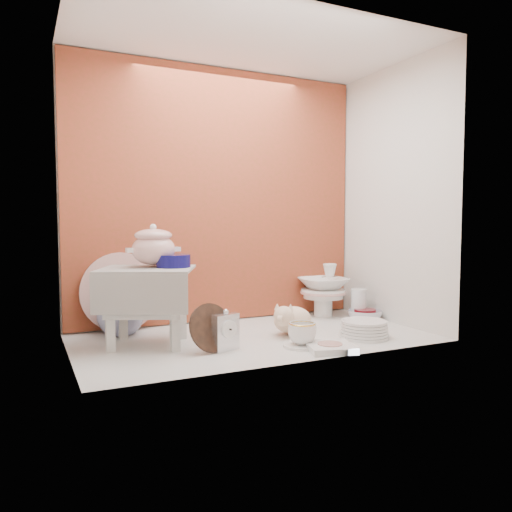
{
  "coord_description": "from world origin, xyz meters",
  "views": [
    {
      "loc": [
        -1.08,
        -2.3,
        0.6
      ],
      "look_at": [
        0.02,
        0.02,
        0.42
      ],
      "focal_mm": 35.05,
      "sensor_mm": 36.0,
      "label": 1
    }
  ],
  "objects_px": {
    "step_stool": "(147,307)",
    "crystal_bowl": "(365,315)",
    "dinner_plate_stack": "(364,329)",
    "porcelain_tower": "(323,290)",
    "soup_tureen": "(153,245)",
    "blue_white_vase": "(121,310)",
    "floral_platter": "(121,292)",
    "mantel_clock": "(226,330)",
    "gold_rim_teacup": "(302,333)",
    "plush_pig": "(293,319)"
  },
  "relations": [
    {
      "from": "soup_tureen",
      "to": "gold_rim_teacup",
      "type": "bearing_deg",
      "value": -32.98
    },
    {
      "from": "mantel_clock",
      "to": "porcelain_tower",
      "type": "bearing_deg",
      "value": 13.46
    },
    {
      "from": "mantel_clock",
      "to": "plush_pig",
      "type": "relative_size",
      "value": 0.71
    },
    {
      "from": "crystal_bowl",
      "to": "porcelain_tower",
      "type": "height_order",
      "value": "porcelain_tower"
    },
    {
      "from": "blue_white_vase",
      "to": "mantel_clock",
      "type": "distance_m",
      "value": 0.67
    },
    {
      "from": "soup_tureen",
      "to": "dinner_plate_stack",
      "type": "distance_m",
      "value": 1.15
    },
    {
      "from": "crystal_bowl",
      "to": "soup_tureen",
      "type": "bearing_deg",
      "value": 179.21
    },
    {
      "from": "plush_pig",
      "to": "dinner_plate_stack",
      "type": "distance_m",
      "value": 0.37
    },
    {
      "from": "soup_tureen",
      "to": "mantel_clock",
      "type": "relative_size",
      "value": 1.33
    },
    {
      "from": "step_stool",
      "to": "soup_tureen",
      "type": "bearing_deg",
      "value": 70.02
    },
    {
      "from": "dinner_plate_stack",
      "to": "gold_rim_teacup",
      "type": "bearing_deg",
      "value": -175.54
    },
    {
      "from": "blue_white_vase",
      "to": "dinner_plate_stack",
      "type": "relative_size",
      "value": 1.01
    },
    {
      "from": "floral_platter",
      "to": "gold_rim_teacup",
      "type": "xyz_separation_m",
      "value": [
        0.72,
        -0.72,
        -0.15
      ]
    },
    {
      "from": "blue_white_vase",
      "to": "crystal_bowl",
      "type": "xyz_separation_m",
      "value": [
        1.4,
        -0.26,
        -0.1
      ]
    },
    {
      "from": "gold_rim_teacup",
      "to": "crystal_bowl",
      "type": "relative_size",
      "value": 0.66
    },
    {
      "from": "step_stool",
      "to": "crystal_bowl",
      "type": "distance_m",
      "value": 1.33
    },
    {
      "from": "porcelain_tower",
      "to": "crystal_bowl",
      "type": "bearing_deg",
      "value": -57.48
    },
    {
      "from": "blue_white_vase",
      "to": "floral_platter",
      "type": "bearing_deg",
      "value": 78.15
    },
    {
      "from": "floral_platter",
      "to": "mantel_clock",
      "type": "relative_size",
      "value": 2.26
    },
    {
      "from": "soup_tureen",
      "to": "floral_platter",
      "type": "height_order",
      "value": "soup_tureen"
    },
    {
      "from": "step_stool",
      "to": "plush_pig",
      "type": "xyz_separation_m",
      "value": [
        0.75,
        -0.1,
        -0.11
      ]
    },
    {
      "from": "soup_tureen",
      "to": "plush_pig",
      "type": "height_order",
      "value": "soup_tureen"
    },
    {
      "from": "dinner_plate_stack",
      "to": "crystal_bowl",
      "type": "height_order",
      "value": "dinner_plate_stack"
    },
    {
      "from": "soup_tureen",
      "to": "dinner_plate_stack",
      "type": "relative_size",
      "value": 1.0
    },
    {
      "from": "soup_tureen",
      "to": "floral_platter",
      "type": "bearing_deg",
      "value": 108.07
    },
    {
      "from": "soup_tureen",
      "to": "blue_white_vase",
      "type": "distance_m",
      "value": 0.45
    },
    {
      "from": "step_stool",
      "to": "gold_rim_teacup",
      "type": "relative_size",
      "value": 3.22
    },
    {
      "from": "soup_tureen",
      "to": "floral_platter",
      "type": "relative_size",
      "value": 0.59
    },
    {
      "from": "blue_white_vase",
      "to": "porcelain_tower",
      "type": "relative_size",
      "value": 0.77
    },
    {
      "from": "gold_rim_teacup",
      "to": "porcelain_tower",
      "type": "relative_size",
      "value": 0.4
    },
    {
      "from": "blue_white_vase",
      "to": "crystal_bowl",
      "type": "distance_m",
      "value": 1.42
    },
    {
      "from": "porcelain_tower",
      "to": "floral_platter",
      "type": "bearing_deg",
      "value": 175.01
    },
    {
      "from": "gold_rim_teacup",
      "to": "porcelain_tower",
      "type": "distance_m",
      "value": 0.81
    },
    {
      "from": "blue_white_vase",
      "to": "gold_rim_teacup",
      "type": "distance_m",
      "value": 0.98
    },
    {
      "from": "soup_tureen",
      "to": "porcelain_tower",
      "type": "height_order",
      "value": "soup_tureen"
    },
    {
      "from": "mantel_clock",
      "to": "crystal_bowl",
      "type": "distance_m",
      "value": 1.06
    },
    {
      "from": "blue_white_vase",
      "to": "gold_rim_teacup",
      "type": "height_order",
      "value": "blue_white_vase"
    },
    {
      "from": "plush_pig",
      "to": "porcelain_tower",
      "type": "bearing_deg",
      "value": 29.11
    },
    {
      "from": "crystal_bowl",
      "to": "mantel_clock",
      "type": "bearing_deg",
      "value": -164.23
    },
    {
      "from": "dinner_plate_stack",
      "to": "porcelain_tower",
      "type": "bearing_deg",
      "value": 77.58
    },
    {
      "from": "floral_platter",
      "to": "blue_white_vase",
      "type": "distance_m",
      "value": 0.12
    },
    {
      "from": "floral_platter",
      "to": "crystal_bowl",
      "type": "relative_size",
      "value": 2.11
    },
    {
      "from": "mantel_clock",
      "to": "crystal_bowl",
      "type": "relative_size",
      "value": 0.93
    },
    {
      "from": "plush_pig",
      "to": "blue_white_vase",
      "type": "bearing_deg",
      "value": 143.53
    },
    {
      "from": "mantel_clock",
      "to": "plush_pig",
      "type": "distance_m",
      "value": 0.47
    },
    {
      "from": "mantel_clock",
      "to": "blue_white_vase",
      "type": "bearing_deg",
      "value": 107.29
    },
    {
      "from": "plush_pig",
      "to": "dinner_plate_stack",
      "type": "xyz_separation_m",
      "value": [
        0.3,
        -0.22,
        -0.03
      ]
    },
    {
      "from": "gold_rim_teacup",
      "to": "floral_platter",
      "type": "bearing_deg",
      "value": 134.94
    },
    {
      "from": "porcelain_tower",
      "to": "dinner_plate_stack",
      "type": "bearing_deg",
      "value": -102.42
    },
    {
      "from": "soup_tureen",
      "to": "dinner_plate_stack",
      "type": "xyz_separation_m",
      "value": [
        1.0,
        -0.37,
        -0.44
      ]
    }
  ]
}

